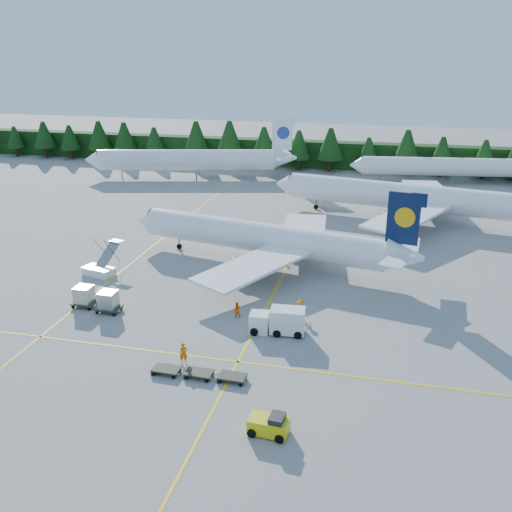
% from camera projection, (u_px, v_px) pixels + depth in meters
% --- Properties ---
extents(ground, '(320.00, 320.00, 0.00)m').
position_uv_depth(ground, '(196.00, 325.00, 57.98)').
color(ground, gray).
rests_on(ground, ground).
extents(taxi_stripe_a, '(0.25, 120.00, 0.01)m').
position_uv_depth(taxi_stripe_a, '(149.00, 249.00, 79.28)').
color(taxi_stripe_a, yellow).
rests_on(taxi_stripe_a, ground).
extents(taxi_stripe_b, '(0.25, 120.00, 0.01)m').
position_uv_depth(taxi_stripe_b, '(290.00, 261.00, 74.88)').
color(taxi_stripe_b, yellow).
rests_on(taxi_stripe_b, ground).
extents(taxi_stripe_cross, '(80.00, 0.25, 0.01)m').
position_uv_depth(taxi_stripe_cross, '(175.00, 354.00, 52.51)').
color(taxi_stripe_cross, yellow).
rests_on(taxi_stripe_cross, ground).
extents(treeline_hedge, '(220.00, 4.00, 6.00)m').
position_uv_depth(treeline_hedge, '(313.00, 154.00, 131.64)').
color(treeline_hedge, black).
rests_on(treeline_hedge, ground).
extents(airliner_navy, '(38.45, 31.32, 11.31)m').
position_uv_depth(airliner_navy, '(256.00, 237.00, 73.59)').
color(airliner_navy, white).
rests_on(airliner_navy, ground).
extents(airliner_red, '(42.58, 34.72, 12.49)m').
position_uv_depth(airliner_red, '(393.00, 196.00, 92.34)').
color(airliner_red, white).
rests_on(airliner_red, ground).
extents(airliner_far_left, '(42.89, 13.64, 12.68)m').
position_uv_depth(airliner_far_left, '(181.00, 159.00, 120.34)').
color(airliner_far_left, white).
rests_on(airliner_far_left, ground).
extents(airliner_far_right, '(37.50, 8.59, 10.94)m').
position_uv_depth(airliner_far_right, '(436.00, 166.00, 116.34)').
color(airliner_far_right, white).
rests_on(airliner_far_right, ground).
extents(airstairs, '(4.20, 5.70, 3.46)m').
position_uv_depth(airstairs, '(100.00, 269.00, 70.47)').
color(airstairs, white).
rests_on(airstairs, ground).
extents(service_truck, '(5.56, 2.40, 2.61)m').
position_uv_depth(service_truck, '(278.00, 321.00, 55.99)').
color(service_truck, white).
rests_on(service_truck, ground).
extents(baggage_tug, '(3.03, 1.78, 1.57)m').
position_uv_depth(baggage_tug, '(270.00, 425.00, 41.51)').
color(baggage_tug, yellow).
rests_on(baggage_tug, ground).
extents(dolly_train, '(8.25, 1.74, 0.14)m').
position_uv_depth(dolly_train, '(199.00, 373.00, 48.73)').
color(dolly_train, '#303325').
rests_on(dolly_train, ground).
extents(uld_pair, '(5.72, 2.58, 1.93)m').
position_uv_depth(uld_pair, '(96.00, 298.00, 60.98)').
color(uld_pair, '#303325').
rests_on(uld_pair, ground).
extents(crew_a, '(0.87, 0.74, 2.02)m').
position_uv_depth(crew_a, '(184.00, 353.00, 50.64)').
color(crew_a, '#FF6605').
rests_on(crew_a, ground).
extents(crew_b, '(1.00, 0.90, 1.70)m').
position_uv_depth(crew_b, '(237.00, 310.00, 59.35)').
color(crew_b, '#FF5A05').
rests_on(crew_b, ground).
extents(crew_c, '(0.89, 0.97, 1.94)m').
position_uv_depth(crew_c, '(300.00, 309.00, 59.26)').
color(crew_c, '#EE6505').
rests_on(crew_c, ground).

